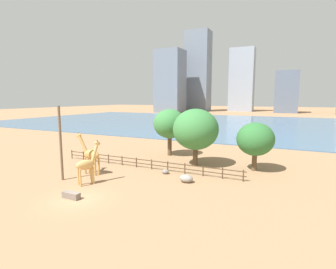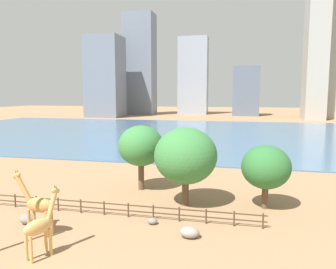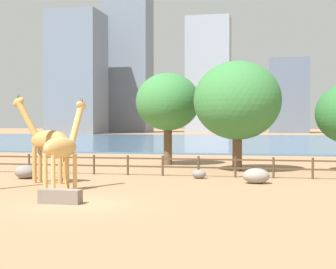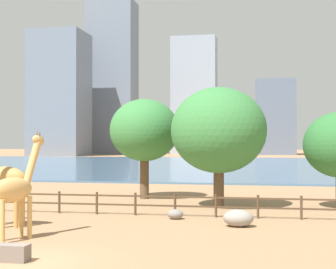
# 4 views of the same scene
# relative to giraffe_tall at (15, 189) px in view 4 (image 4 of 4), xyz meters

# --- Properties ---
(ground_plane) EXTENTS (400.00, 400.00, 0.00)m
(ground_plane) POSITION_rel_giraffe_tall_xyz_m (2.29, 76.23, -2.19)
(ground_plane) COLOR #9E7551
(harbor_water) EXTENTS (180.00, 86.00, 0.20)m
(harbor_water) POSITION_rel_giraffe_tall_xyz_m (2.29, 73.23, -2.09)
(harbor_water) COLOR #476B8C
(harbor_water) RESTS_ON ground
(giraffe_tall) EXTENTS (1.70, 2.84, 4.73)m
(giraffe_tall) POSITION_rel_giraffe_tall_xyz_m (0.00, 0.00, 0.00)
(giraffe_tall) COLOR tan
(giraffe_tall) RESTS_ON ground
(giraffe_companion) EXTENTS (3.56, 1.00, 5.08)m
(giraffe_companion) POSITION_rel_giraffe_tall_xyz_m (-2.38, 3.19, 0.23)
(giraffe_companion) COLOR #C18C47
(giraffe_companion) RESTS_ON ground
(boulder_near_fence) EXTENTS (1.52, 1.15, 0.86)m
(boulder_near_fence) POSITION_rel_giraffe_tall_xyz_m (9.36, 5.21, -1.76)
(boulder_near_fence) COLOR gray
(boulder_near_fence) RESTS_ON ground
(boulder_by_pole) EXTENTS (0.87, 0.73, 0.55)m
(boulder_by_pole) POSITION_rel_giraffe_tall_xyz_m (5.84, 7.14, -1.92)
(boulder_by_pole) COLOR gray
(boulder_by_pole) RESTS_ON ground
(feeding_trough) EXTENTS (1.80, 0.60, 0.60)m
(feeding_trough) POSITION_rel_giraffe_tall_xyz_m (1.53, -3.78, -1.89)
(feeding_trough) COLOR #72665B
(feeding_trough) RESTS_ON ground
(enclosure_fence) EXTENTS (26.12, 0.14, 1.30)m
(enclosure_fence) POSITION_rel_giraffe_tall_xyz_m (2.22, 8.23, -1.43)
(enclosure_fence) COLOR #4C3826
(enclosure_fence) RESTS_ON ground
(tree_left_large) EXTENTS (6.19, 6.19, 7.80)m
(tree_left_large) POSITION_rel_giraffe_tall_xyz_m (7.76, 12.54, 2.80)
(tree_left_large) COLOR brown
(tree_left_large) RESTS_ON ground
(tree_right_tall) EXTENTS (5.19, 5.19, 7.48)m
(tree_right_tall) POSITION_rel_giraffe_tall_xyz_m (1.83, 16.80, 2.91)
(tree_right_tall) COLOR brown
(tree_right_tall) RESTS_ON ground
(skyline_tower_needle) EXTENTS (16.40, 11.77, 54.06)m
(skyline_tower_needle) POSITION_rel_giraffe_tall_xyz_m (-42.10, 154.38, 24.84)
(skyline_tower_needle) COLOR slate
(skyline_tower_needle) RESTS_ON ground
(skyline_block_central) EXTENTS (13.40, 13.57, 25.47)m
(skyline_block_central) POSITION_rel_giraffe_tall_xyz_m (14.62, 159.31, 10.54)
(skyline_block_central) COLOR slate
(skyline_block_central) RESTS_ON ground
(skyline_block_left) EXTENTS (16.23, 9.33, 42.68)m
(skyline_block_left) POSITION_rel_giraffe_tall_xyz_m (-14.35, 166.05, 19.15)
(skyline_block_left) COLOR #939EAD
(skyline_block_left) RESTS_ON ground
(skyline_tower_short) EXTENTS (16.46, 14.72, 38.87)m
(skyline_tower_short) POSITION_rel_giraffe_tall_xyz_m (-52.51, 131.81, 17.24)
(skyline_tower_short) COLOR slate
(skyline_tower_short) RESTS_ON ground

